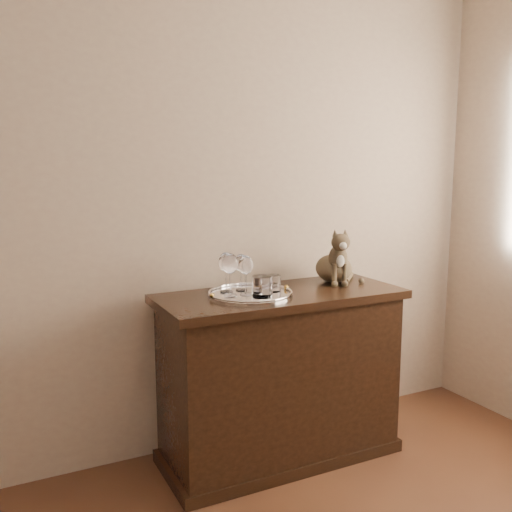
{
  "coord_description": "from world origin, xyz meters",
  "views": [
    {
      "loc": [
        -0.71,
        -0.41,
        1.47
      ],
      "look_at": [
        0.47,
        1.95,
        1.04
      ],
      "focal_mm": 40.0,
      "sensor_mm": 36.0,
      "label": 1
    }
  ],
  "objects_px": {
    "sideboard": "(280,376)",
    "tumbler_b": "(262,287)",
    "tumbler_c": "(273,283)",
    "cat": "(334,255)",
    "wine_glass_b": "(241,272)",
    "tumbler_a": "(264,285)",
    "wine_glass_d": "(246,275)",
    "wine_glass_c": "(230,275)",
    "wine_glass_a": "(226,272)",
    "tray": "(250,294)"
  },
  "relations": [
    {
      "from": "sideboard",
      "to": "tumbler_b",
      "type": "distance_m",
      "value": 0.51
    },
    {
      "from": "wine_glass_c",
      "to": "tumbler_c",
      "type": "distance_m",
      "value": 0.23
    },
    {
      "from": "tumbler_c",
      "to": "tumbler_b",
      "type": "bearing_deg",
      "value": -143.38
    },
    {
      "from": "wine_glass_a",
      "to": "wine_glass_b",
      "type": "distance_m",
      "value": 0.08
    },
    {
      "from": "wine_glass_b",
      "to": "tumbler_c",
      "type": "bearing_deg",
      "value": -36.3
    },
    {
      "from": "tumbler_b",
      "to": "cat",
      "type": "bearing_deg",
      "value": 18.28
    },
    {
      "from": "wine_glass_a",
      "to": "sideboard",
      "type": "bearing_deg",
      "value": -19.01
    },
    {
      "from": "tray",
      "to": "tumbler_a",
      "type": "height_order",
      "value": "tumbler_a"
    },
    {
      "from": "tumbler_b",
      "to": "tumbler_c",
      "type": "distance_m",
      "value": 0.13
    },
    {
      "from": "tumbler_b",
      "to": "wine_glass_c",
      "type": "bearing_deg",
      "value": 142.95
    },
    {
      "from": "sideboard",
      "to": "tumbler_b",
      "type": "relative_size",
      "value": 12.12
    },
    {
      "from": "wine_glass_a",
      "to": "wine_glass_d",
      "type": "bearing_deg",
      "value": -51.56
    },
    {
      "from": "wine_glass_c",
      "to": "cat",
      "type": "height_order",
      "value": "cat"
    },
    {
      "from": "wine_glass_d",
      "to": "tumbler_c",
      "type": "relative_size",
      "value": 2.31
    },
    {
      "from": "wine_glass_b",
      "to": "wine_glass_a",
      "type": "bearing_deg",
      "value": -174.96
    },
    {
      "from": "sideboard",
      "to": "tumbler_b",
      "type": "height_order",
      "value": "tumbler_b"
    },
    {
      "from": "wine_glass_c",
      "to": "wine_glass_d",
      "type": "height_order",
      "value": "wine_glass_c"
    },
    {
      "from": "tumbler_a",
      "to": "cat",
      "type": "height_order",
      "value": "cat"
    },
    {
      "from": "wine_glass_d",
      "to": "tumbler_b",
      "type": "distance_m",
      "value": 0.1
    },
    {
      "from": "wine_glass_a",
      "to": "wine_glass_d",
      "type": "relative_size",
      "value": 1.05
    },
    {
      "from": "tumbler_a",
      "to": "sideboard",
      "type": "bearing_deg",
      "value": 18.19
    },
    {
      "from": "wine_glass_b",
      "to": "wine_glass_c",
      "type": "distance_m",
      "value": 0.12
    },
    {
      "from": "tumbler_c",
      "to": "wine_glass_c",
      "type": "bearing_deg",
      "value": 176.76
    },
    {
      "from": "wine_glass_b",
      "to": "sideboard",
      "type": "bearing_deg",
      "value": -29.21
    },
    {
      "from": "wine_glass_c",
      "to": "tumbler_b",
      "type": "distance_m",
      "value": 0.16
    },
    {
      "from": "sideboard",
      "to": "cat",
      "type": "height_order",
      "value": "cat"
    },
    {
      "from": "wine_glass_b",
      "to": "tumbler_a",
      "type": "bearing_deg",
      "value": -65.01
    },
    {
      "from": "tray",
      "to": "wine_glass_c",
      "type": "relative_size",
      "value": 2.0
    },
    {
      "from": "tumbler_a",
      "to": "wine_glass_d",
      "type": "bearing_deg",
      "value": 152.98
    },
    {
      "from": "cat",
      "to": "wine_glass_b",
      "type": "bearing_deg",
      "value": -162.14
    },
    {
      "from": "wine_glass_c",
      "to": "tumbler_a",
      "type": "height_order",
      "value": "wine_glass_c"
    },
    {
      "from": "tumbler_a",
      "to": "tumbler_c",
      "type": "distance_m",
      "value": 0.08
    },
    {
      "from": "wine_glass_d",
      "to": "tumbler_c",
      "type": "bearing_deg",
      "value": -1.83
    },
    {
      "from": "wine_glass_a",
      "to": "cat",
      "type": "xyz_separation_m",
      "value": [
        0.62,
        0.01,
        0.04
      ]
    },
    {
      "from": "wine_glass_b",
      "to": "tumbler_b",
      "type": "height_order",
      "value": "wine_glass_b"
    },
    {
      "from": "tumbler_c",
      "to": "tray",
      "type": "bearing_deg",
      "value": 173.12
    },
    {
      "from": "wine_glass_a",
      "to": "tumbler_c",
      "type": "xyz_separation_m",
      "value": [
        0.21,
        -0.09,
        -0.06
      ]
    },
    {
      "from": "cat",
      "to": "tumbler_a",
      "type": "bearing_deg",
      "value": -147.12
    },
    {
      "from": "wine_glass_a",
      "to": "wine_glass_b",
      "type": "relative_size",
      "value": 1.09
    },
    {
      "from": "wine_glass_b",
      "to": "wine_glass_c",
      "type": "relative_size",
      "value": 0.89
    },
    {
      "from": "wine_glass_c",
      "to": "wine_glass_d",
      "type": "bearing_deg",
      "value": -5.87
    },
    {
      "from": "tray",
      "to": "tumbler_b",
      "type": "bearing_deg",
      "value": -81.88
    },
    {
      "from": "sideboard",
      "to": "tray",
      "type": "height_order",
      "value": "tray"
    },
    {
      "from": "tumbler_b",
      "to": "sideboard",
      "type": "bearing_deg",
      "value": 28.21
    },
    {
      "from": "wine_glass_a",
      "to": "tumbler_b",
      "type": "relative_size",
      "value": 1.95
    },
    {
      "from": "sideboard",
      "to": "wine_glass_c",
      "type": "bearing_deg",
      "value": 177.25
    },
    {
      "from": "sideboard",
      "to": "tumbler_a",
      "type": "xyz_separation_m",
      "value": [
        -0.11,
        -0.03,
        0.48
      ]
    },
    {
      "from": "tray",
      "to": "wine_glass_d",
      "type": "xyz_separation_m",
      "value": [
        -0.03,
        -0.01,
        0.1
      ]
    },
    {
      "from": "cat",
      "to": "wine_glass_d",
      "type": "bearing_deg",
      "value": -153.09
    },
    {
      "from": "wine_glass_b",
      "to": "tray",
      "type": "bearing_deg",
      "value": -82.6
    }
  ]
}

